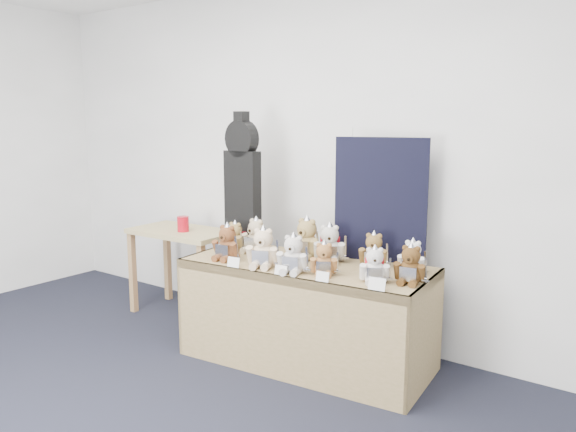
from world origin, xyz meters
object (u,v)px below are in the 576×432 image
Objects in this scene: side_table at (182,244)px; teddy_front_end at (410,266)px; teddy_front_right at (324,260)px; teddy_back_centre_right at (330,245)px; guitar_case at (242,181)px; display_table at (301,288)px; teddy_back_left at (256,237)px; teddy_back_far_left at (235,238)px; teddy_front_centre at (293,256)px; teddy_back_centre_left at (306,240)px; red_cup at (183,224)px; teddy_front_far_left at (227,244)px; teddy_front_left at (263,249)px; teddy_front_far_right at (375,267)px; teddy_back_right at (374,251)px; teddy_back_end at (412,258)px.

side_table is 3.45× the size of teddy_front_end.
teddy_back_centre_right is (-0.14, 0.30, 0.02)m from teddy_front_right.
display_table is at bearing -13.46° from guitar_case.
teddy_front_end is at bearing -2.62° from guitar_case.
side_table is 1.69m from teddy_front_right.
teddy_back_centre_right reaches higher than teddy_front_end.
teddy_back_left is (0.92, -0.14, 0.20)m from side_table.
teddy_front_right is 0.91m from teddy_back_far_left.
side_table is 1.53m from teddy_front_centre.
teddy_back_left is (0.21, -0.11, -0.38)m from guitar_case.
teddy_front_right is at bearing 4.25° from teddy_front_centre.
teddy_front_end is at bearing -2.45° from teddy_back_far_left.
teddy_back_left is 0.40m from teddy_back_centre_left.
guitar_case is 8.00× the size of red_cup.
side_table is 3.25× the size of teddy_front_far_left.
teddy_front_centre is at bearing -6.58° from teddy_front_far_left.
teddy_front_left reaches higher than teddy_front_far_left.
teddy_front_right reaches higher than display_table.
teddy_back_centre_left is at bearing 155.03° from teddy_back_centre_right.
teddy_front_far_left is 1.08m from teddy_front_far_right.
guitar_case is 3.58× the size of teddy_back_left.
teddy_back_centre_left is at bearing 160.81° from teddy_front_end.
display_table is 1.71× the size of guitar_case.
teddy_back_right is 1.06× the size of teddy_back_end.
teddy_back_centre_left reaches higher than teddy_front_centre.
teddy_front_left reaches higher than teddy_front_far_right.
teddy_back_right is (0.48, 0.08, -0.03)m from teddy_back_centre_left.
teddy_front_far_right is 0.70m from teddy_back_centre_left.
teddy_front_far_left is at bearing -168.02° from teddy_back_end.
teddy_back_left reaches higher than teddy_front_right.
teddy_front_far_right is 0.37m from teddy_back_right.
guitar_case is at bearing 175.09° from teddy_back_centre_left.
teddy_front_left is at bearing -106.23° from teddy_back_centre_left.
teddy_front_left is at bearing -142.41° from display_table.
teddy_front_far_right is (0.57, -0.06, 0.25)m from display_table.
teddy_back_centre_right is at bearing 157.17° from teddy_front_end.
teddy_front_left is 0.24m from teddy_front_centre.
teddy_back_left is (0.02, 0.28, 0.00)m from teddy_front_far_left.
teddy_front_centre is 0.37m from teddy_back_centre_right.
teddy_back_far_left is at bearing -170.46° from teddy_back_centre_left.
side_table is at bearing 147.22° from teddy_front_centre.
teddy_front_far_right is at bearing -21.92° from teddy_front_right.
side_table is 3.84× the size of teddy_front_right.
teddy_front_left is 1.21× the size of teddy_front_far_right.
teddy_back_far_left is (-0.17, -0.04, -0.02)m from teddy_back_left.
display_table is 6.27× the size of teddy_front_far_left.
teddy_front_far_left reaches higher than teddy_back_right.
teddy_front_right is 0.73× the size of teddy_back_centre_left.
side_table is 2.16m from teddy_front_end.
teddy_back_centre_right is (-0.47, 0.26, 0.02)m from teddy_front_far_right.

